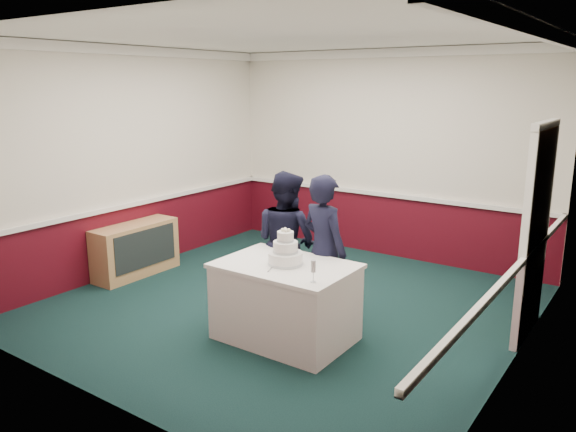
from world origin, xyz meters
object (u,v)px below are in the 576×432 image
Objects in this scene: cake_table at (285,301)px; wedding_cake at (285,253)px; sideboard at (136,249)px; person_man at (286,241)px; champagne_flute at (313,267)px; cake_knife at (271,269)px; person_woman at (324,251)px.

cake_table is 3.63× the size of wedding_cake.
person_man is at bearing 5.18° from sideboard.
champagne_flute is 1.35m from person_man.
cake_knife reaches higher than sideboard.
wedding_cake is at bearing 150.75° from champagne_flute.
person_man is at bearing 124.64° from cake_table.
champagne_flute reaches higher than cake_knife.
person_man is (-0.45, 0.66, -0.11)m from wedding_cake.
person_man reaches higher than sideboard.
sideboard is 2.86m from wedding_cake.
wedding_cake is (0.00, 0.00, 0.50)m from cake_table.
sideboard is at bearing 170.80° from cake_table.
champagne_flute is at bearing -30.56° from cake_knife.
wedding_cake reaches higher than cake_knife.
cake_table is 0.44m from cake_knife.
wedding_cake is 0.57m from champagne_flute.
person_man is at bearing 135.50° from champagne_flute.
wedding_cake is 0.22× the size of person_woman.
wedding_cake is 0.23× the size of person_man.
wedding_cake is (2.77, -0.45, 0.55)m from sideboard.
wedding_cake reaches higher than champagne_flute.
person_man is 0.58m from person_woman.
champagne_flute is 0.92m from person_woman.
person_man is at bearing 94.36° from cake_knife.
cake_table is at bearing 94.04° from person_woman.
champagne_flute is at bearing 130.77° from person_woman.
cake_knife is 0.76m from person_woman.
wedding_cake is at bearing 59.49° from cake_knife.
person_man is at bearing 4.25° from person_woman.
cake_knife is 0.14× the size of person_man.
cake_table is at bearing -9.20° from sideboard.
wedding_cake is 0.56m from person_woman.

